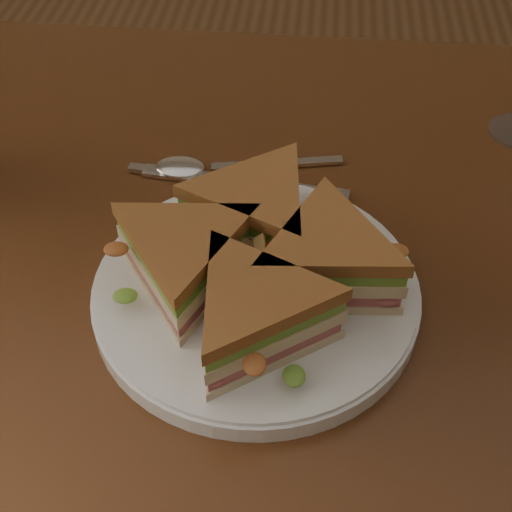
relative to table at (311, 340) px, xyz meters
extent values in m
cube|color=#351A0C|center=(0.00, 0.00, 0.08)|extent=(1.20, 0.80, 0.04)
cylinder|color=silver|center=(-0.05, -0.04, 0.11)|extent=(0.26, 0.26, 0.02)
cube|color=silver|center=(-0.04, 0.14, 0.10)|extent=(0.13, 0.03, 0.00)
ellipsoid|color=silver|center=(-0.14, 0.12, 0.10)|extent=(0.05, 0.03, 0.01)
cube|color=silver|center=(-0.07, 0.10, 0.10)|extent=(0.20, 0.04, 0.00)
cube|color=silver|center=(-0.16, 0.11, 0.10)|extent=(0.05, 0.02, 0.00)
camera|label=1|loc=(-0.01, -0.42, 0.53)|focal=50.00mm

